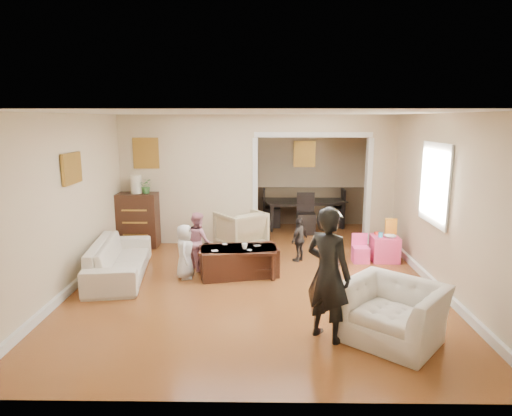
{
  "coord_description": "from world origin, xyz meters",
  "views": [
    {
      "loc": [
        0.1,
        -7.09,
        2.52
      ],
      "look_at": [
        0.0,
        0.2,
        1.05
      ],
      "focal_mm": 31.18,
      "sensor_mm": 36.0,
      "label": 1
    }
  ],
  "objects_px": {
    "coffee_cup": "(245,246)",
    "adult_person": "(328,274)",
    "coffee_table": "(239,261)",
    "child_kneel_b": "(198,241)",
    "play_table": "(385,248)",
    "child_toddler": "(299,239)",
    "armchair_back": "(241,230)",
    "cyan_cup": "(380,235)",
    "child_kneel_a": "(185,252)",
    "sofa": "(120,259)",
    "armchair_front": "(393,313)",
    "dresser": "(138,220)",
    "table_lamp": "(136,184)",
    "dining_table": "(303,213)"
  },
  "relations": [
    {
      "from": "armchair_front",
      "to": "adult_person",
      "type": "distance_m",
      "value": 0.88
    },
    {
      "from": "sofa",
      "to": "table_lamp",
      "type": "height_order",
      "value": "table_lamp"
    },
    {
      "from": "armchair_back",
      "to": "child_kneel_b",
      "type": "relative_size",
      "value": 0.84
    },
    {
      "from": "cyan_cup",
      "to": "child_kneel_a",
      "type": "xyz_separation_m",
      "value": [
        -3.34,
        -0.9,
        -0.05
      ]
    },
    {
      "from": "dining_table",
      "to": "adult_person",
      "type": "xyz_separation_m",
      "value": [
        -0.22,
        -5.48,
        0.46
      ]
    },
    {
      "from": "armchair_back",
      "to": "child_kneel_b",
      "type": "bearing_deg",
      "value": 24.61
    },
    {
      "from": "child_kneel_b",
      "to": "child_toddler",
      "type": "height_order",
      "value": "child_kneel_b"
    },
    {
      "from": "dresser",
      "to": "dining_table",
      "type": "distance_m",
      "value": 3.86
    },
    {
      "from": "adult_person",
      "to": "child_kneel_a",
      "type": "height_order",
      "value": "adult_person"
    },
    {
      "from": "armchair_front",
      "to": "child_kneel_b",
      "type": "height_order",
      "value": "child_kneel_b"
    },
    {
      "from": "dresser",
      "to": "child_kneel_b",
      "type": "bearing_deg",
      "value": -44.07
    },
    {
      "from": "sofa",
      "to": "coffee_table",
      "type": "distance_m",
      "value": 1.93
    },
    {
      "from": "sofa",
      "to": "child_toddler",
      "type": "xyz_separation_m",
      "value": [
        2.97,
        0.84,
        0.11
      ]
    },
    {
      "from": "cyan_cup",
      "to": "adult_person",
      "type": "bearing_deg",
      "value": -115.32
    },
    {
      "from": "armchair_back",
      "to": "adult_person",
      "type": "bearing_deg",
      "value": 70.47
    },
    {
      "from": "cyan_cup",
      "to": "adult_person",
      "type": "relative_size",
      "value": 0.05
    },
    {
      "from": "child_kneel_b",
      "to": "dining_table",
      "type": "bearing_deg",
      "value": -67.11
    },
    {
      "from": "cyan_cup",
      "to": "coffee_table",
      "type": "bearing_deg",
      "value": -163.22
    },
    {
      "from": "play_table",
      "to": "child_kneel_b",
      "type": "distance_m",
      "value": 3.34
    },
    {
      "from": "armchair_back",
      "to": "table_lamp",
      "type": "height_order",
      "value": "table_lamp"
    },
    {
      "from": "dresser",
      "to": "cyan_cup",
      "type": "xyz_separation_m",
      "value": [
        4.58,
        -0.89,
        -0.05
      ]
    },
    {
      "from": "armchair_front",
      "to": "dresser",
      "type": "height_order",
      "value": "dresser"
    },
    {
      "from": "sofa",
      "to": "dresser",
      "type": "height_order",
      "value": "dresser"
    },
    {
      "from": "child_kneel_b",
      "to": "table_lamp",
      "type": "bearing_deg",
      "value": 12.68
    },
    {
      "from": "child_kneel_a",
      "to": "coffee_table",
      "type": "bearing_deg",
      "value": -83.24
    },
    {
      "from": "dining_table",
      "to": "play_table",
      "type": "bearing_deg",
      "value": -73.8
    },
    {
      "from": "child_toddler",
      "to": "armchair_front",
      "type": "bearing_deg",
      "value": 52.86
    },
    {
      "from": "coffee_table",
      "to": "child_kneel_b",
      "type": "bearing_deg",
      "value": 156.8
    },
    {
      "from": "child_toddler",
      "to": "child_kneel_b",
      "type": "bearing_deg",
      "value": -38.82
    },
    {
      "from": "coffee_table",
      "to": "child_kneel_a",
      "type": "bearing_deg",
      "value": -169.99
    },
    {
      "from": "table_lamp",
      "to": "coffee_table",
      "type": "distance_m",
      "value": 2.85
    },
    {
      "from": "sofa",
      "to": "coffee_table",
      "type": "bearing_deg",
      "value": -95.39
    },
    {
      "from": "cyan_cup",
      "to": "child_toddler",
      "type": "bearing_deg",
      "value": -179.94
    },
    {
      "from": "armchair_front",
      "to": "coffee_cup",
      "type": "height_order",
      "value": "armchair_front"
    },
    {
      "from": "coffee_cup",
      "to": "adult_person",
      "type": "distance_m",
      "value": 2.33
    },
    {
      "from": "dining_table",
      "to": "adult_person",
      "type": "relative_size",
      "value": 1.18
    },
    {
      "from": "armchair_front",
      "to": "dining_table",
      "type": "bearing_deg",
      "value": 135.68
    },
    {
      "from": "dining_table",
      "to": "coffee_table",
      "type": "bearing_deg",
      "value": -121.45
    },
    {
      "from": "coffee_cup",
      "to": "dining_table",
      "type": "bearing_deg",
      "value": 69.79
    },
    {
      "from": "play_table",
      "to": "child_toddler",
      "type": "height_order",
      "value": "child_toddler"
    },
    {
      "from": "child_toddler",
      "to": "armchair_back",
      "type": "bearing_deg",
      "value": -89.17
    },
    {
      "from": "coffee_cup",
      "to": "child_kneel_b",
      "type": "xyz_separation_m",
      "value": [
        -0.8,
        0.35,
        -0.01
      ]
    },
    {
      "from": "adult_person",
      "to": "sofa",
      "type": "bearing_deg",
      "value": 9.03
    },
    {
      "from": "coffee_cup",
      "to": "adult_person",
      "type": "xyz_separation_m",
      "value": [
        1.04,
        -2.07,
        0.28
      ]
    },
    {
      "from": "child_kneel_a",
      "to": "dresser",
      "type": "bearing_deg",
      "value": 31.37
    },
    {
      "from": "cyan_cup",
      "to": "child_toddler",
      "type": "relative_size",
      "value": 0.1
    },
    {
      "from": "armchair_front",
      "to": "cyan_cup",
      "type": "distance_m",
      "value": 2.97
    },
    {
      "from": "sofa",
      "to": "child_kneel_b",
      "type": "relative_size",
      "value": 2.04
    },
    {
      "from": "sofa",
      "to": "child_kneel_b",
      "type": "height_order",
      "value": "child_kneel_b"
    },
    {
      "from": "dresser",
      "to": "adult_person",
      "type": "distance_m",
      "value": 4.96
    }
  ]
}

